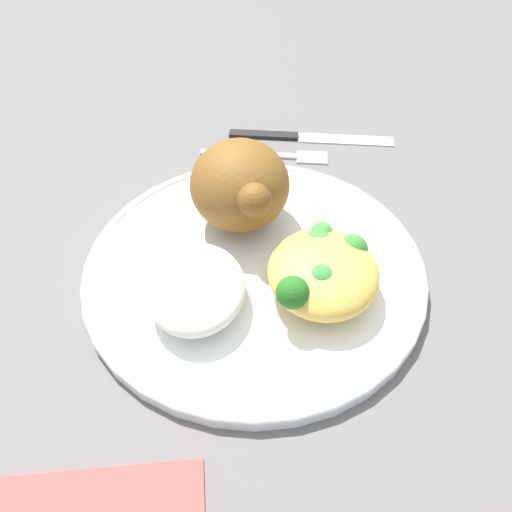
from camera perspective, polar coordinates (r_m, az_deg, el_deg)
name	(u,v)px	position (r m, az deg, el deg)	size (l,w,h in m)	color
ground_plane	(256,275)	(0.49, 0.00, -1.94)	(2.00, 2.00, 0.00)	#625C5C
plate	(256,269)	(0.48, 0.00, -1.37)	(0.30, 0.30, 0.01)	white
roasted_chicken	(242,185)	(0.50, -1.48, 7.32)	(0.10, 0.09, 0.08)	brown
rice_pile	(197,288)	(0.44, -6.09, -3.31)	(0.10, 0.08, 0.03)	silver
mac_cheese_with_broccoli	(324,271)	(0.45, 7.09, -1.53)	(0.10, 0.09, 0.04)	#E7BB4D
fork	(273,154)	(0.62, 1.79, 10.47)	(0.03, 0.14, 0.01)	#B2B2B7
knife	(298,136)	(0.65, 4.39, 12.32)	(0.03, 0.19, 0.01)	black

